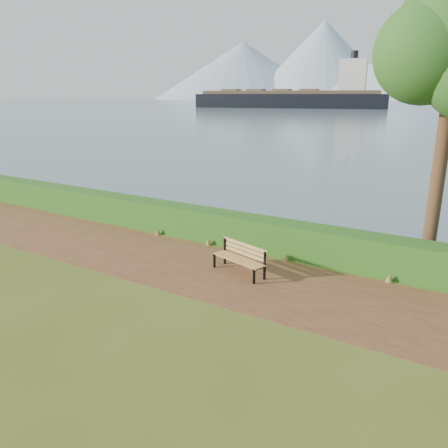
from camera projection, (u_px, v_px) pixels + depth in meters
The scene contains 5 objects.
ground at pixel (201, 273), 11.88m from camera, with size 140.00×140.00×0.00m, color #4A5418.
path at pixel (207, 270), 12.12m from camera, with size 40.00×3.40×0.01m, color #552B1D.
hedge at pixel (247, 231), 13.87m from camera, with size 32.00×0.85×1.00m, color #194714.
bench at pixel (241, 256), 11.80m from camera, with size 1.69×0.90×0.82m.
cargo_ship at pixel (295, 99), 153.55m from camera, with size 67.73×23.66×20.33m.
Camera 1 is at (6.24, -9.08, 4.68)m, focal length 35.00 mm.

